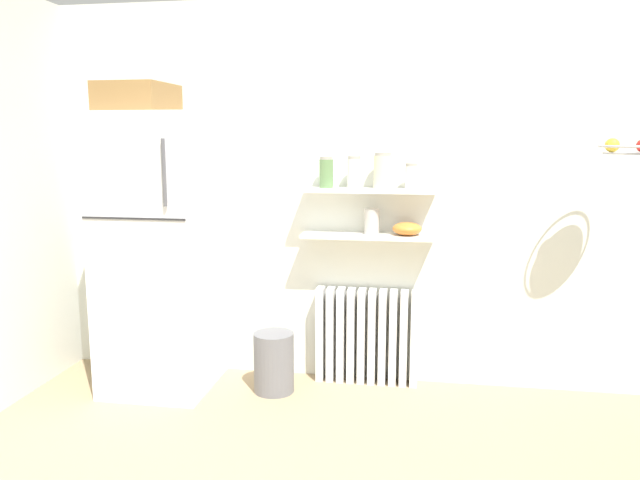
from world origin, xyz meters
TOP-DOWN VIEW (x-y plane):
  - back_wall at (0.00, 2.05)m, footprint 7.04×0.10m
  - refrigerator at (-1.38, 1.65)m, footprint 0.68×0.73m
  - radiator at (-0.00, 1.92)m, footprint 0.70×0.12m
  - wall_shelf_lower at (-0.00, 1.89)m, footprint 0.89×0.22m
  - wall_shelf_upper at (-0.00, 1.89)m, footprint 0.89×0.22m
  - storage_jar_0 at (-0.28, 1.89)m, footprint 0.09×0.09m
  - storage_jar_1 at (-0.10, 1.89)m, footprint 0.09×0.09m
  - storage_jar_2 at (0.09, 1.89)m, footprint 0.12×0.12m
  - storage_jar_3 at (0.28, 1.89)m, footprint 0.08×0.08m
  - vase at (0.02, 1.89)m, footprint 0.10×0.10m
  - shelf_bowl at (0.26, 1.89)m, footprint 0.19×0.19m
  - trash_bin at (-0.60, 1.66)m, footprint 0.27×0.27m
  - hanging_fruit_basket at (1.49, 1.61)m, footprint 0.32×0.32m

SIDE VIEW (x-z plane):
  - trash_bin at x=-0.60m, z-range 0.00..0.40m
  - radiator at x=0.00m, z-range 0.00..0.66m
  - refrigerator at x=-1.38m, z-range -0.05..1.98m
  - wall_shelf_lower at x=0.00m, z-range 1.02..1.05m
  - shelf_bowl at x=0.26m, z-range 1.05..1.14m
  - vase at x=0.02m, z-range 1.05..1.22m
  - back_wall at x=0.00m, z-range 0.00..2.60m
  - wall_shelf_upper at x=0.00m, z-range 1.33..1.35m
  - storage_jar_3 at x=0.28m, z-range 1.35..1.52m
  - storage_jar_0 at x=-0.28m, z-range 1.35..1.56m
  - storage_jar_1 at x=-0.10m, z-range 1.35..1.56m
  - storage_jar_2 at x=0.09m, z-range 1.35..1.59m
  - hanging_fruit_basket at x=1.49m, z-range 1.58..1.67m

